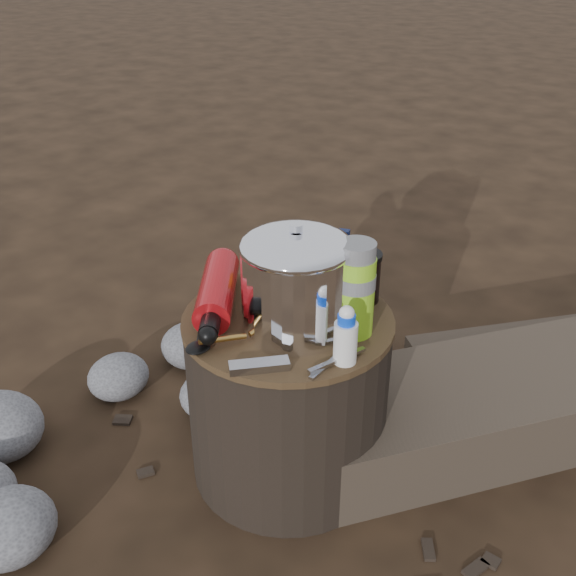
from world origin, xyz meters
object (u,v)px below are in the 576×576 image
Objects in this scene: camping_pot at (296,280)px; fuel_bottle at (217,290)px; stump at (288,396)px; thermos at (355,289)px; travel_mug at (363,277)px.

fuel_bottle is at bearing -169.73° from camping_pot.
stump is 1.39× the size of fuel_bottle.
thermos is 0.14m from travel_mug.
fuel_bottle is at bearing -138.03° from travel_mug.
thermos is (0.29, 0.09, 0.06)m from fuel_bottle.
stump is 0.31m from camping_pot.
thermos reaches higher than stump.
stump is at bearing -17.72° from fuel_bottle.
stump is 0.32m from travel_mug.
camping_pot reaches higher than thermos.
thermos is (0.14, 0.04, 0.30)m from stump.
travel_mug reaches higher than stump.
stump is at bearing -164.54° from thermos.
travel_mug is (0.05, 0.18, -0.05)m from camping_pot.
thermos reaches higher than fuel_bottle.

